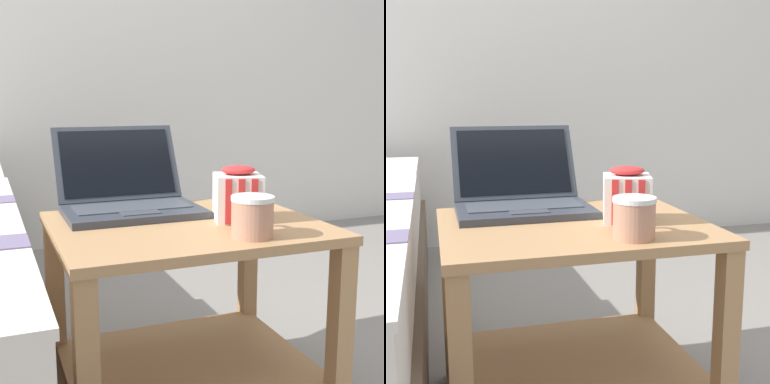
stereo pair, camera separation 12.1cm
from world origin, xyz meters
TOP-DOWN VIEW (x-y plane):
  - bedside_table at (0.00, 0.00)m, footprint 0.62×0.50m
  - laptop at (-0.09, 0.18)m, footprint 0.34×0.32m
  - mug_front_left at (0.08, -0.17)m, footprint 0.09×0.13m
  - snack_bag at (0.13, -0.02)m, footprint 0.14×0.13m
  - cell_phone at (0.19, 0.13)m, footprint 0.11×0.16m

SIDE VIEW (x-z plane):
  - bedside_table at x=0.00m, z-range 0.07..0.55m
  - cell_phone at x=0.19m, z-range 0.48..0.49m
  - laptop at x=-0.09m, z-range 0.42..0.63m
  - mug_front_left at x=0.08m, z-range 0.48..0.57m
  - snack_bag at x=0.13m, z-range 0.47..0.61m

